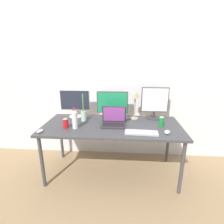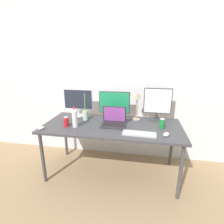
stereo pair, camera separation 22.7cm
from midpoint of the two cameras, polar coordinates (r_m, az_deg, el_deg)
The scene contains 15 objects.
ground_plane at distance 2.69m, azimuth 2.55°, elevation -19.05°, with size 16.00×16.00×0.00m, color #9E7F5B.
wall_back at distance 2.77m, azimuth 4.59°, elevation 11.15°, with size 7.00×0.08×2.60m, color silver.
work_desk at distance 2.35m, azimuth 2.78°, elevation -5.53°, with size 1.82×0.81×0.74m.
monitor_left at distance 2.66m, azimuth -8.58°, elevation 3.42°, with size 0.45×0.20×0.41m.
monitor_center at distance 2.53m, azimuth 3.35°, elevation 2.58°, with size 0.45×0.18×0.40m.
monitor_right at distance 2.55m, azimuth 17.11°, elevation 2.62°, with size 0.38×0.20×0.46m.
laptop_silver at distance 2.31m, azimuth 3.40°, elevation -2.97°, with size 0.32×0.24×0.25m.
keyboard_main at distance 2.09m, azimuth 12.01°, elevation -7.06°, with size 0.39×0.14×0.02m, color #B2B2B7.
mouse_by_keyboard at distance 2.32m, azimuth -19.54°, elevation -5.01°, with size 0.06×0.10×0.03m, color silver.
mouse_by_laptop at distance 2.14m, azimuth 20.26°, elevation -6.94°, with size 0.06×0.10×0.03m, color silver.
water_bottle at distance 2.25m, azimuth -9.28°, elevation -1.96°, with size 0.07×0.07×0.27m.
soda_can_near_keyboard at distance 2.31m, azimuth -12.02°, elevation -3.18°, with size 0.07×0.07×0.13m.
soda_can_by_laptop at distance 2.32m, azimuth 18.73°, elevation -3.62°, with size 0.07×0.07×0.13m.
bamboo_vase at distance 2.50m, azimuth -6.15°, elevation -0.85°, with size 0.07×0.07×0.39m.
desk_lamp at distance 2.44m, azimuth 10.80°, elevation 3.61°, with size 0.11×0.18×0.43m.
Camera 2 is at (0.38, -2.13, 1.60)m, focal length 28.00 mm.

